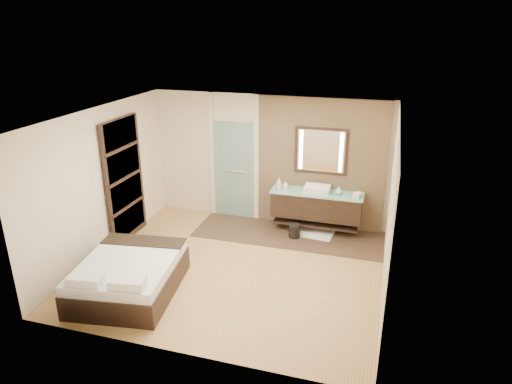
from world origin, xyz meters
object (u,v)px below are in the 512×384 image
(mirror_unit, at_px, (321,151))
(bed, at_px, (129,276))
(waste_bin, at_px, (294,231))
(vanity, at_px, (316,205))

(mirror_unit, bearing_deg, bed, -126.69)
(waste_bin, bearing_deg, bed, -128.53)
(mirror_unit, distance_m, bed, 4.35)
(vanity, bearing_deg, mirror_unit, 90.00)
(mirror_unit, height_order, waste_bin, mirror_unit)
(mirror_unit, bearing_deg, waste_bin, -118.30)
(mirror_unit, distance_m, waste_bin, 1.68)
(vanity, xyz_separation_m, mirror_unit, (0.00, 0.24, 1.07))
(mirror_unit, xyz_separation_m, waste_bin, (-0.35, -0.66, -1.51))
(vanity, bearing_deg, waste_bin, -130.17)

